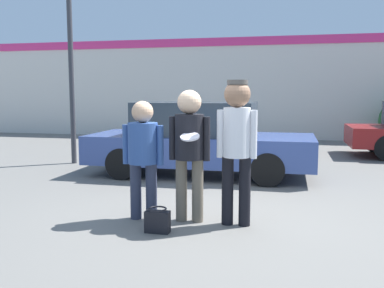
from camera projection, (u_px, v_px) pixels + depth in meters
The scene contains 7 objects.
ground_plane at pixel (203, 215), 5.94m from camera, with size 56.00×56.00×0.00m, color #66635E.
storefront_building at pixel (259, 88), 15.63m from camera, with size 24.00×0.22×3.69m.
person_left at pixel (143, 149), 5.66m from camera, with size 0.57×0.40×1.59m.
person_middle_with_frisbee at pixel (189, 143), 5.56m from camera, with size 0.55×0.57×1.73m.
person_right at pixel (237, 137), 5.39m from camera, with size 0.51×0.34×1.85m.
parked_car_near at pixel (199, 139), 8.79m from camera, with size 4.55×1.81×1.50m.
handbag at pixel (157, 221), 5.20m from camera, with size 0.30×0.23×0.31m.
Camera 1 is at (1.15, -5.67, 1.70)m, focal length 40.00 mm.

